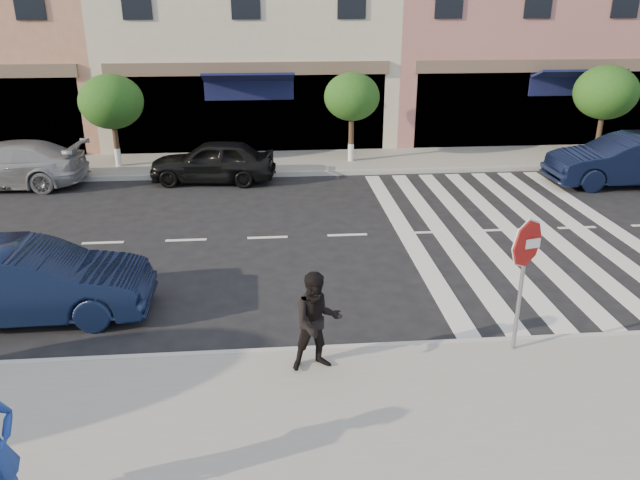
{
  "coord_description": "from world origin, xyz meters",
  "views": [
    {
      "loc": [
        0.04,
        -10.47,
        5.68
      ],
      "look_at": [
        0.98,
        0.22,
        1.4
      ],
      "focal_mm": 35.0,
      "sensor_mm": 36.0,
      "label": 1
    }
  ],
  "objects_px": {
    "car_far_left": "(6,165)",
    "car_far_right": "(626,160)",
    "car_near_mid": "(29,282)",
    "car_far_mid": "(213,161)",
    "walker": "(317,322)",
    "stop_sign": "(525,256)"
  },
  "relations": [
    {
      "from": "walker",
      "to": "car_far_mid",
      "type": "xyz_separation_m",
      "value": [
        -2.4,
        11.16,
        -0.29
      ]
    },
    {
      "from": "car_near_mid",
      "to": "car_far_right",
      "type": "distance_m",
      "value": 17.26
    },
    {
      "from": "stop_sign",
      "to": "car_far_mid",
      "type": "xyz_separation_m",
      "value": [
        -5.7,
        10.92,
        -1.17
      ]
    },
    {
      "from": "car_far_left",
      "to": "car_far_right",
      "type": "bearing_deg",
      "value": 88.92
    },
    {
      "from": "car_far_left",
      "to": "car_far_mid",
      "type": "height_order",
      "value": "car_far_left"
    },
    {
      "from": "car_far_right",
      "to": "car_near_mid",
      "type": "bearing_deg",
      "value": -63.87
    },
    {
      "from": "car_far_left",
      "to": "car_far_right",
      "type": "height_order",
      "value": "car_far_right"
    },
    {
      "from": "car_near_mid",
      "to": "car_far_left",
      "type": "height_order",
      "value": "car_near_mid"
    },
    {
      "from": "car_near_mid",
      "to": "car_far_left",
      "type": "relative_size",
      "value": 0.91
    },
    {
      "from": "car_far_left",
      "to": "car_far_mid",
      "type": "bearing_deg",
      "value": 93.37
    },
    {
      "from": "car_near_mid",
      "to": "walker",
      "type": "bearing_deg",
      "value": -115.57
    },
    {
      "from": "stop_sign",
      "to": "car_near_mid",
      "type": "bearing_deg",
      "value": 153.16
    },
    {
      "from": "walker",
      "to": "car_far_left",
      "type": "height_order",
      "value": "walker"
    },
    {
      "from": "walker",
      "to": "car_far_right",
      "type": "relative_size",
      "value": 0.34
    },
    {
      "from": "car_near_mid",
      "to": "stop_sign",
      "type": "bearing_deg",
      "value": -104.9
    },
    {
      "from": "car_far_mid",
      "to": "walker",
      "type": "bearing_deg",
      "value": 17.9
    },
    {
      "from": "car_far_left",
      "to": "car_far_right",
      "type": "distance_m",
      "value": 19.32
    },
    {
      "from": "car_far_left",
      "to": "car_far_mid",
      "type": "distance_m",
      "value": 6.35
    },
    {
      "from": "walker",
      "to": "stop_sign",
      "type": "bearing_deg",
      "value": -5.58
    },
    {
      "from": "stop_sign",
      "to": "car_far_left",
      "type": "height_order",
      "value": "stop_sign"
    },
    {
      "from": "walker",
      "to": "car_far_right",
      "type": "height_order",
      "value": "walker"
    },
    {
      "from": "walker",
      "to": "car_far_left",
      "type": "xyz_separation_m",
      "value": [
        -8.75,
        11.16,
        -0.26
      ]
    }
  ]
}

